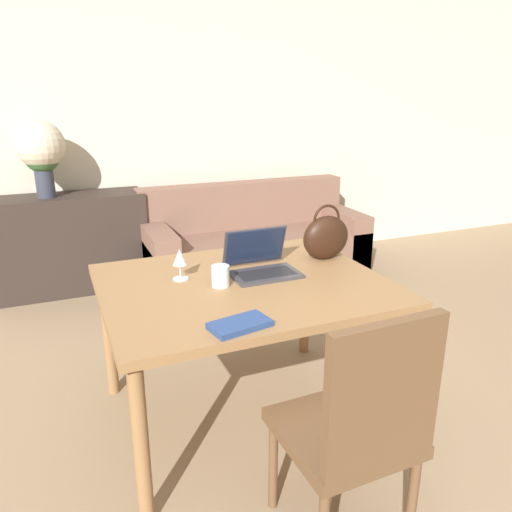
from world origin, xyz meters
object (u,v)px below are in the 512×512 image
object	(u,v)px
chair	(358,424)
handbag	(326,237)
laptop	(260,261)
flower_vase	(41,150)
drinking_glass	(221,276)
wine_glass	(180,259)
couch	(253,246)

from	to	relation	value
chair	handbag	world-z (taller)	handbag
laptop	flower_vase	size ratio (longest dim) A/B	0.56
drinking_glass	wine_glass	xyz separation A→B (m)	(-0.15, 0.15, 0.05)
laptop	handbag	world-z (taller)	handbag
drinking_glass	flower_vase	xyz separation A→B (m)	(-0.70, 2.12, 0.38)
wine_glass	laptop	bearing A→B (deg)	-7.41
laptop	drinking_glass	xyz separation A→B (m)	(-0.24, -0.10, -0.01)
laptop	flower_vase	xyz separation A→B (m)	(-0.95, 2.02, 0.37)
laptop	flower_vase	bearing A→B (deg)	115.08
wine_glass	chair	bearing A→B (deg)	-71.16
wine_glass	handbag	world-z (taller)	handbag
couch	laptop	bearing A→B (deg)	-111.30
handbag	flower_vase	world-z (taller)	flower_vase
handbag	drinking_glass	bearing A→B (deg)	-166.29
flower_vase	chair	bearing A→B (deg)	-73.23
laptop	wine_glass	distance (m)	0.40
wine_glass	handbag	xyz separation A→B (m)	(0.79, 0.00, 0.02)
drinking_glass	couch	bearing A→B (deg)	63.46
drinking_glass	chair	bearing A→B (deg)	-77.13
drinking_glass	flower_vase	distance (m)	2.27
chair	wine_glass	xyz separation A→B (m)	(-0.34, 1.01, 0.32)
couch	flower_vase	size ratio (longest dim) A/B	3.24
couch	chair	bearing A→B (deg)	-105.09
laptop	handbag	xyz separation A→B (m)	(0.40, 0.05, 0.07)
handbag	wine_glass	bearing A→B (deg)	-179.82
handbag	chair	bearing A→B (deg)	-113.89
couch	flower_vase	xyz separation A→B (m)	(-1.63, 0.27, 0.88)
couch	drinking_glass	bearing A→B (deg)	-116.54
wine_glass	flower_vase	bearing A→B (deg)	105.70
drinking_glass	wine_glass	distance (m)	0.22
couch	handbag	bearing A→B (deg)	-99.44
couch	handbag	distance (m)	1.81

